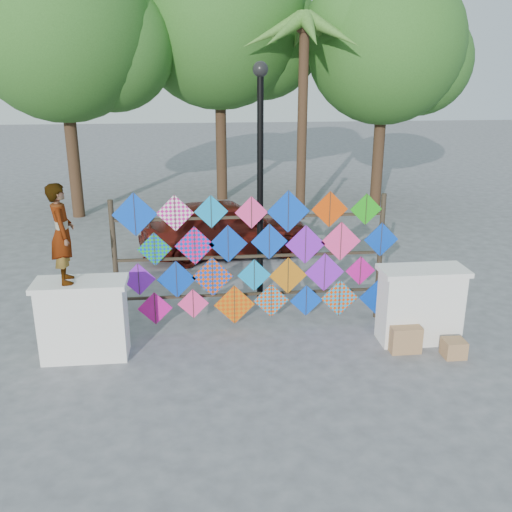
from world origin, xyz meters
name	(u,v)px	position (x,y,z in m)	size (l,w,h in m)	color
ground	(256,343)	(0.00, 0.00, 0.00)	(80.00, 80.00, 0.00)	gray
parapet_left	(83,319)	(-2.70, -0.20, 0.65)	(1.40, 0.65, 1.28)	white
parapet_right	(420,304)	(2.70, -0.20, 0.65)	(1.40, 0.65, 1.28)	white
kite_rack	(257,259)	(0.10, 0.73, 1.22)	(4.96, 0.24, 2.43)	#2F261A
tree_west	(64,29)	(-4.40, 9.03, 5.38)	(5.85, 5.20, 8.01)	#48321F
tree_mid	(222,20)	(0.11, 11.03, 5.77)	(6.30, 5.60, 8.61)	#48321F
tree_east	(388,46)	(5.09, 9.53, 4.99)	(5.40, 4.80, 7.42)	#48321F
palm_tree	(304,44)	(2.20, 8.00, 4.95)	(3.62, 3.62, 5.83)	#48321F
vendor_woman	(62,234)	(-2.88, -0.20, 2.03)	(0.55, 0.36, 1.51)	#99999E
sedan	(225,227)	(-0.24, 4.79, 0.69)	(1.64, 4.07, 1.39)	#5B160F
lamppost	(260,162)	(0.30, 2.00, 2.69)	(0.28, 0.28, 4.46)	black
cardboard_box_near	(403,337)	(2.35, -0.47, 0.22)	(0.49, 0.43, 0.43)	#A4754F
cardboard_box_far	(454,348)	(3.06, -0.81, 0.14)	(0.34, 0.31, 0.28)	#A4754F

